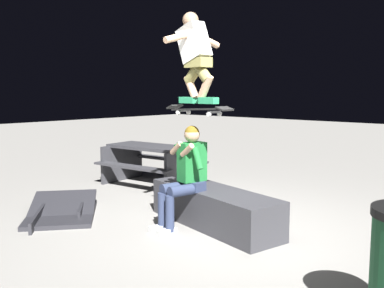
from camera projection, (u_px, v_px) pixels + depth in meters
name	position (u px, v px, depth m)	size (l,w,h in m)	color
ground_plane	(225.00, 230.00, 5.43)	(40.00, 40.00, 0.00)	gray
ledge_box_main	(214.00, 208.00, 5.59)	(2.05, 0.61, 0.49)	#38383D
person_sitting_on_ledge	(185.00, 172.00, 5.43)	(0.59, 0.78, 1.33)	#2D3856
skateboard	(198.00, 109.00, 5.29)	(1.04, 0.30, 0.13)	black
skater_airborne	(195.00, 53.00, 5.25)	(0.63, 0.89, 1.12)	#2D9E66
kicker_ramp	(62.00, 213.00, 6.05)	(1.55, 1.50, 0.32)	#28282D
picnic_table_back	(152.00, 159.00, 8.05)	(1.85, 1.53, 0.75)	#38383D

